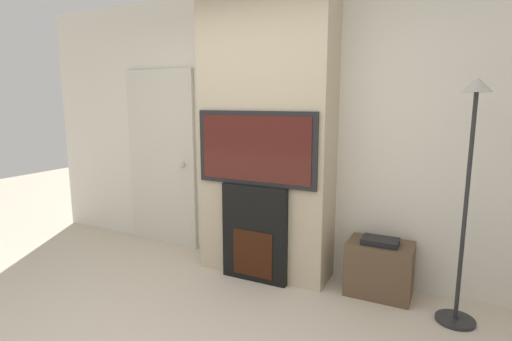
# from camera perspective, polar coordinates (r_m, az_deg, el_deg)

# --- Properties ---
(wall_back) EXTENTS (6.00, 0.06, 2.70)m
(wall_back) POSITION_cam_1_polar(r_m,az_deg,el_deg) (3.93, 2.95, 5.63)
(wall_back) COLOR silver
(wall_back) RESTS_ON ground_plane
(chimney_breast) EXTENTS (1.24, 0.42, 2.70)m
(chimney_breast) POSITION_cam_1_polar(r_m,az_deg,el_deg) (3.71, 1.46, 5.38)
(chimney_breast) COLOR #BCAD8E
(chimney_breast) RESTS_ON ground_plane
(fireplace) EXTENTS (0.63, 0.15, 0.90)m
(fireplace) POSITION_cam_1_polar(r_m,az_deg,el_deg) (3.71, -0.01, -8.93)
(fireplace) COLOR black
(fireplace) RESTS_ON ground_plane
(television) EXTENTS (1.15, 0.07, 0.66)m
(television) POSITION_cam_1_polar(r_m,az_deg,el_deg) (3.53, -0.02, 3.16)
(television) COLOR black
(television) RESTS_ON fireplace
(floor_lamp) EXTENTS (0.28, 0.28, 1.80)m
(floor_lamp) POSITION_cam_1_polar(r_m,az_deg,el_deg) (3.20, 28.10, -0.66)
(floor_lamp) COLOR #262628
(floor_lamp) RESTS_ON ground_plane
(media_stand) EXTENTS (0.54, 0.35, 0.51)m
(media_stand) POSITION_cam_1_polar(r_m,az_deg,el_deg) (3.66, 17.22, -13.12)
(media_stand) COLOR brown
(media_stand) RESTS_ON ground_plane
(entry_door) EXTENTS (0.91, 0.09, 1.99)m
(entry_door) POSITION_cam_1_polar(r_m,az_deg,el_deg) (4.66, -13.33, 1.63)
(entry_door) COLOR beige
(entry_door) RESTS_ON ground_plane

